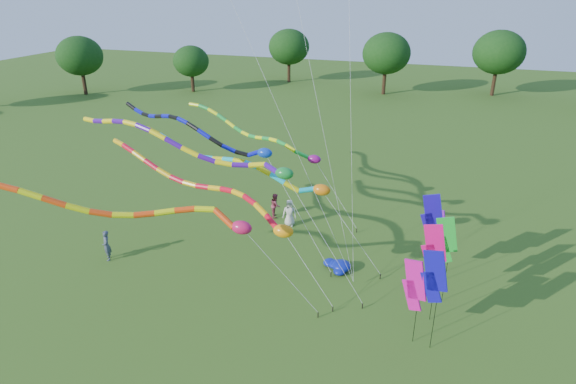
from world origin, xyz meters
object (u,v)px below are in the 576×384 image
(tube_kite_red, at_px, (216,193))
(blue_nylon_heap, at_px, (332,264))
(person_a, at_px, (289,213))
(tube_kite_orange, at_px, (131,209))
(person_c, at_px, (275,205))
(person_b, at_px, (107,245))

(tube_kite_red, xyz_separation_m, blue_nylon_heap, (6.19, 1.26, -3.93))
(blue_nylon_heap, height_order, person_a, person_a)
(tube_kite_orange, height_order, blue_nylon_heap, tube_kite_orange)
(tube_kite_orange, xyz_separation_m, blue_nylon_heap, (7.54, 6.61, -5.24))
(person_a, bearing_deg, person_c, 132.37)
(tube_kite_red, relative_size, person_a, 8.13)
(tube_kite_red, bearing_deg, person_a, 84.76)
(tube_kite_red, distance_m, person_c, 7.12)
(blue_nylon_heap, height_order, person_b, person_b)
(tube_kite_orange, distance_m, blue_nylon_heap, 11.31)
(person_a, xyz_separation_m, person_b, (-8.46, -7.16, 0.00))
(tube_kite_orange, distance_m, person_a, 12.13)
(person_a, bearing_deg, tube_kite_red, -125.86)
(person_a, relative_size, person_c, 1.08)
(tube_kite_orange, relative_size, blue_nylon_heap, 9.24)
(tube_kite_red, bearing_deg, tube_kite_orange, -84.96)
(tube_kite_red, relative_size, blue_nylon_heap, 8.73)
(tube_kite_red, height_order, person_a, tube_kite_red)
(person_c, bearing_deg, person_a, -146.39)
(tube_kite_orange, height_order, person_b, tube_kite_orange)
(person_b, xyz_separation_m, person_c, (7.17, 8.11, -0.07))
(blue_nylon_heap, relative_size, person_a, 0.93)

